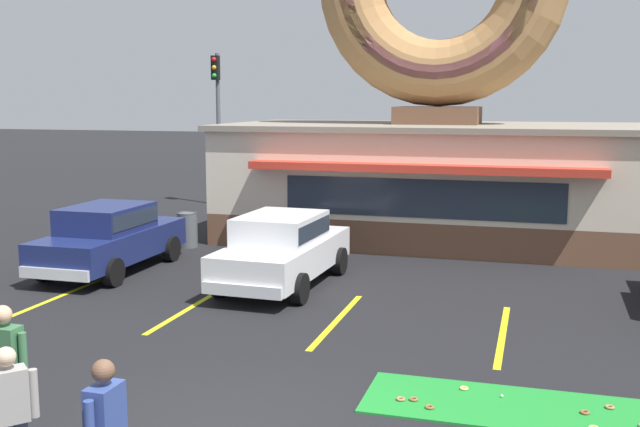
# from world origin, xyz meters

# --- Properties ---
(donut_shop_building) EXTENTS (12.30, 6.75, 10.96)m
(donut_shop_building) POSITION_xyz_m (0.70, 13.94, 3.74)
(donut_shop_building) COLOR brown
(donut_shop_building) RESTS_ON ground
(putting_mat) EXTENTS (4.77, 1.47, 0.03)m
(putting_mat) POSITION_xyz_m (3.79, 1.79, 0.01)
(putting_mat) COLOR #1E842D
(putting_mat) RESTS_ON ground
(mini_donut_near_left) EXTENTS (0.13, 0.13, 0.04)m
(mini_donut_near_left) POSITION_xyz_m (1.92, 1.57, 0.05)
(mini_donut_near_left) COLOR #A5724C
(mini_donut_near_left) RESTS_ON putting_mat
(mini_donut_mid_centre) EXTENTS (0.13, 0.13, 0.04)m
(mini_donut_mid_centre) POSITION_xyz_m (4.62, 2.08, 0.05)
(mini_donut_mid_centre) COLOR #A5724C
(mini_donut_mid_centre) RESTS_ON putting_mat
(mini_donut_mid_right) EXTENTS (0.13, 0.13, 0.04)m
(mini_donut_mid_right) POSITION_xyz_m (4.29, 1.81, 0.05)
(mini_donut_mid_right) COLOR brown
(mini_donut_mid_right) RESTS_ON putting_mat
(mini_donut_far_left) EXTENTS (0.13, 0.13, 0.04)m
(mini_donut_far_left) POSITION_xyz_m (2.33, 1.41, 0.05)
(mini_donut_far_left) COLOR brown
(mini_donut_far_left) RESTS_ON putting_mat
(mini_donut_far_centre) EXTENTS (0.13, 0.13, 0.04)m
(mini_donut_far_centre) POSITION_xyz_m (2.70, 2.20, 0.05)
(mini_donut_far_centre) COLOR #E5C666
(mini_donut_far_centre) RESTS_ON putting_mat
(mini_donut_far_right) EXTENTS (0.13, 0.13, 0.04)m
(mini_donut_far_right) POSITION_xyz_m (2.09, 1.61, 0.05)
(mini_donut_far_right) COLOR brown
(mini_donut_far_right) RESTS_ON putting_mat
(golf_ball) EXTENTS (0.04, 0.04, 0.04)m
(golf_ball) POSITION_xyz_m (3.23, 2.06, 0.05)
(golf_ball) COLOR white
(golf_ball) RESTS_ON putting_mat
(car_white) EXTENTS (2.10, 4.62, 1.60)m
(car_white) POSITION_xyz_m (-1.74, 7.22, 0.87)
(car_white) COLOR silver
(car_white) RESTS_ON ground
(car_navy) EXTENTS (2.00, 4.57, 1.60)m
(car_navy) POSITION_xyz_m (-6.16, 7.38, 0.87)
(car_navy) COLOR navy
(car_navy) RESTS_ON ground
(pedestrian_blue_sweater_man) EXTENTS (0.43, 0.47, 1.57)m
(pedestrian_blue_sweater_man) POSITION_xyz_m (-1.56, -1.88, 0.87)
(pedestrian_blue_sweater_man) COLOR #474C66
(pedestrian_blue_sweater_man) RESTS_ON ground
(pedestrian_leather_jacket_man) EXTENTS (0.60, 0.25, 1.69)m
(pedestrian_leather_jacket_man) POSITION_xyz_m (-2.35, -0.93, 0.94)
(pedestrian_leather_jacket_man) COLOR #474C66
(pedestrian_leather_jacket_man) RESTS_ON ground
(trash_bin) EXTENTS (0.57, 0.57, 0.97)m
(trash_bin) POSITION_xyz_m (-5.71, 10.59, 0.50)
(trash_bin) COLOR #51565B
(trash_bin) RESTS_ON ground
(traffic_light_pole) EXTENTS (0.28, 0.47, 5.80)m
(traffic_light_pole) POSITION_xyz_m (-8.29, 18.54, 3.71)
(traffic_light_pole) COLOR #595B60
(traffic_light_pole) RESTS_ON ground
(parking_stripe_left) EXTENTS (0.12, 3.60, 0.01)m
(parking_stripe_left) POSITION_xyz_m (-5.90, 5.00, 0.00)
(parking_stripe_left) COLOR yellow
(parking_stripe_left) RESTS_ON ground
(parking_stripe_mid_left) EXTENTS (0.12, 3.60, 0.01)m
(parking_stripe_mid_left) POSITION_xyz_m (-2.90, 5.00, 0.00)
(parking_stripe_mid_left) COLOR yellow
(parking_stripe_mid_left) RESTS_ON ground
(parking_stripe_centre) EXTENTS (0.12, 3.60, 0.01)m
(parking_stripe_centre) POSITION_xyz_m (0.10, 5.00, 0.00)
(parking_stripe_centre) COLOR yellow
(parking_stripe_centre) RESTS_ON ground
(parking_stripe_mid_right) EXTENTS (0.12, 3.60, 0.01)m
(parking_stripe_mid_right) POSITION_xyz_m (3.10, 5.00, 0.00)
(parking_stripe_mid_right) COLOR yellow
(parking_stripe_mid_right) RESTS_ON ground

